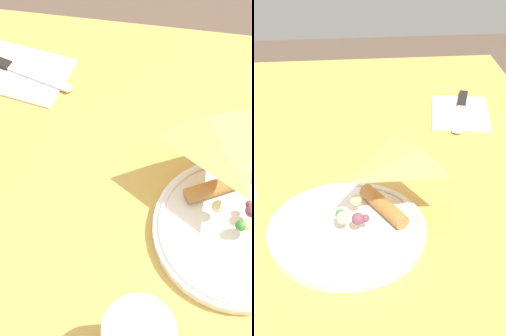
% 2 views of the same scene
% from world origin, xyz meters
% --- Properties ---
extents(dining_table, '(1.24, 0.78, 0.73)m').
position_xyz_m(dining_table, '(0.00, 0.00, 0.63)').
color(dining_table, gold).
rests_on(dining_table, ground_plane).
extents(plate_pizza, '(0.24, 0.24, 0.05)m').
position_xyz_m(plate_pizza, '(0.13, -0.04, 0.74)').
color(plate_pizza, white).
rests_on(plate_pizza, dining_table).
extents(napkin_folded, '(0.19, 0.15, 0.00)m').
position_xyz_m(napkin_folded, '(-0.26, 0.22, 0.73)').
color(napkin_folded, white).
rests_on(napkin_folded, dining_table).
extents(butter_knife, '(0.20, 0.08, 0.01)m').
position_xyz_m(butter_knife, '(-0.27, 0.23, 0.74)').
color(butter_knife, black).
rests_on(butter_knife, napkin_folded).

